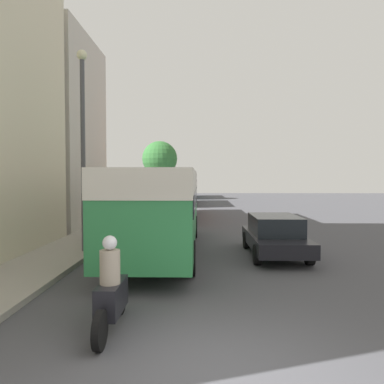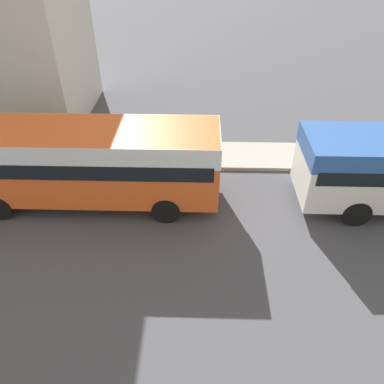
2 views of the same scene
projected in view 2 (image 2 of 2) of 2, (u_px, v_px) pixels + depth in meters
name	position (u px, v px, depth m)	size (l,w,h in m)	color
building_far_terrace	(0.00, 10.00, 17.39)	(6.36, 6.71, 10.36)	beige
bus_following	(83.00, 156.00, 13.18)	(2.53, 9.63, 3.01)	#EA5B23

